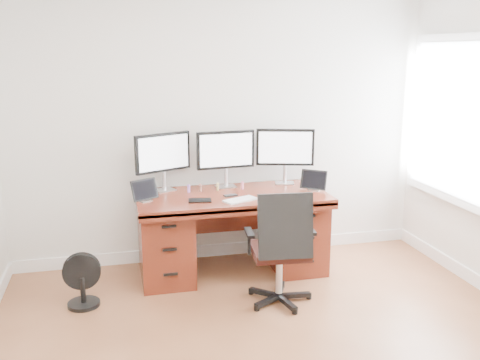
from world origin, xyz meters
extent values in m
cube|color=silver|center=(0.00, 2.25, 1.35)|extent=(4.00, 0.10, 2.70)
cube|color=white|center=(1.97, 1.50, 1.40)|extent=(0.04, 1.30, 1.50)
cube|color=white|center=(1.95, 1.50, 1.40)|extent=(0.01, 1.15, 1.35)
cube|color=#5B1F12|center=(0.00, 1.80, 0.72)|extent=(1.70, 0.80, 0.05)
cube|color=#5B1F12|center=(-0.60, 1.83, 0.35)|extent=(0.45, 0.70, 0.70)
cube|color=#5B1F12|center=(0.60, 1.83, 0.35)|extent=(0.45, 0.70, 0.70)
cube|color=#47170C|center=(0.00, 2.10, 0.50)|extent=(0.74, 0.03, 0.40)
cylinder|color=black|center=(0.24, 1.14, 0.04)|extent=(0.56, 0.56, 0.07)
cylinder|color=silver|center=(0.24, 1.14, 0.25)|extent=(0.05, 0.05, 0.36)
cube|color=black|center=(0.24, 1.14, 0.44)|extent=(0.48, 0.46, 0.06)
cube|color=black|center=(0.22, 0.94, 0.71)|extent=(0.42, 0.09, 0.50)
cube|color=black|center=(0.00, 1.16, 0.60)|extent=(0.08, 0.22, 0.03)
cube|color=black|center=(0.48, 1.11, 0.60)|extent=(0.08, 0.22, 0.03)
cylinder|color=black|center=(-1.31, 1.42, 0.02)|extent=(0.26, 0.26, 0.03)
cylinder|color=black|center=(-1.31, 1.42, 0.14)|extent=(0.04, 0.04, 0.21)
cylinder|color=black|center=(-1.31, 1.42, 0.29)|extent=(0.30, 0.07, 0.30)
cube|color=silver|center=(-0.58, 2.07, 0.76)|extent=(0.22, 0.20, 0.01)
cylinder|color=silver|center=(-0.58, 2.07, 0.84)|extent=(0.04, 0.04, 0.18)
cube|color=black|center=(-0.58, 2.07, 1.10)|extent=(0.52, 0.26, 0.35)
cube|color=white|center=(-0.57, 2.05, 1.10)|extent=(0.46, 0.21, 0.30)
cube|color=silver|center=(0.00, 2.07, 0.76)|extent=(0.19, 0.16, 0.01)
cylinder|color=silver|center=(0.00, 2.07, 0.84)|extent=(0.04, 0.04, 0.18)
cube|color=black|center=(0.00, 2.07, 1.10)|extent=(0.55, 0.08, 0.35)
cube|color=white|center=(0.00, 2.05, 1.10)|extent=(0.50, 0.05, 0.30)
cube|color=silver|center=(0.58, 2.07, 0.76)|extent=(0.21, 0.18, 0.01)
cylinder|color=silver|center=(0.58, 2.07, 0.84)|extent=(0.04, 0.04, 0.18)
cube|color=black|center=(0.58, 2.07, 1.10)|extent=(0.54, 0.19, 0.35)
cube|color=white|center=(0.57, 2.05, 1.10)|extent=(0.48, 0.14, 0.30)
cube|color=silver|center=(-0.77, 1.75, 0.76)|extent=(0.13, 0.12, 0.01)
cube|color=black|center=(-0.77, 1.75, 0.85)|extent=(0.24, 0.17, 0.17)
cube|color=silver|center=(0.76, 1.75, 0.76)|extent=(0.13, 0.12, 0.01)
cube|color=black|center=(0.76, 1.75, 0.85)|extent=(0.23, 0.20, 0.17)
cube|color=white|center=(0.02, 1.57, 0.76)|extent=(0.32, 0.23, 0.01)
cube|color=#B8BBC0|center=(0.29, 1.59, 0.76)|extent=(0.17, 0.17, 0.01)
cube|color=black|center=(-0.32, 1.65, 0.76)|extent=(0.21, 0.15, 0.01)
cube|color=black|center=(-0.03, 1.74, 0.76)|extent=(0.13, 0.08, 0.01)
cylinder|color=#AD6DD4|center=(-0.37, 1.95, 0.77)|extent=(0.03, 0.03, 0.05)
sphere|color=#AD6DD4|center=(-0.37, 1.95, 0.81)|extent=(0.03, 0.03, 0.03)
cylinder|color=#8D5345|center=(-0.26, 1.95, 0.77)|extent=(0.03, 0.03, 0.05)
sphere|color=#8D5345|center=(-0.26, 1.95, 0.81)|extent=(0.03, 0.03, 0.03)
cylinder|color=#D5BD75|center=(-0.10, 1.95, 0.77)|extent=(0.03, 0.03, 0.05)
sphere|color=#D5BD75|center=(-0.10, 1.95, 0.81)|extent=(0.03, 0.03, 0.03)
cylinder|color=#DA6E8D|center=(0.13, 1.95, 0.77)|extent=(0.03, 0.03, 0.05)
sphere|color=#DA6E8D|center=(0.13, 1.95, 0.81)|extent=(0.03, 0.03, 0.03)
camera|label=1|loc=(-1.01, -2.71, 1.99)|focal=40.00mm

